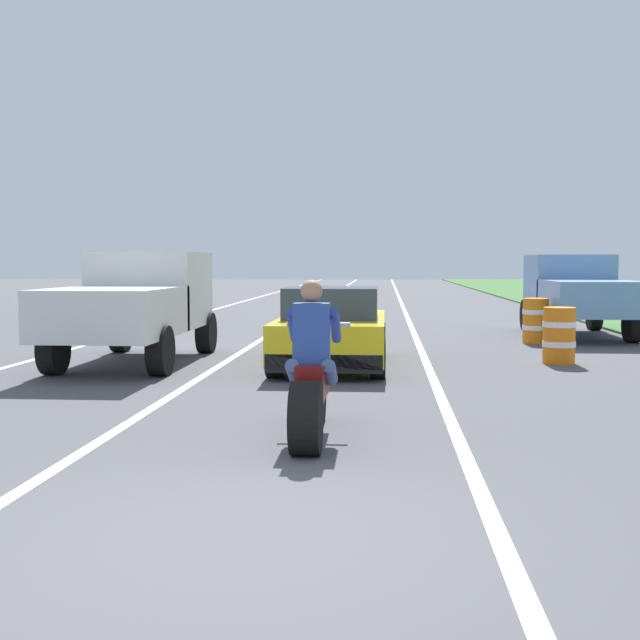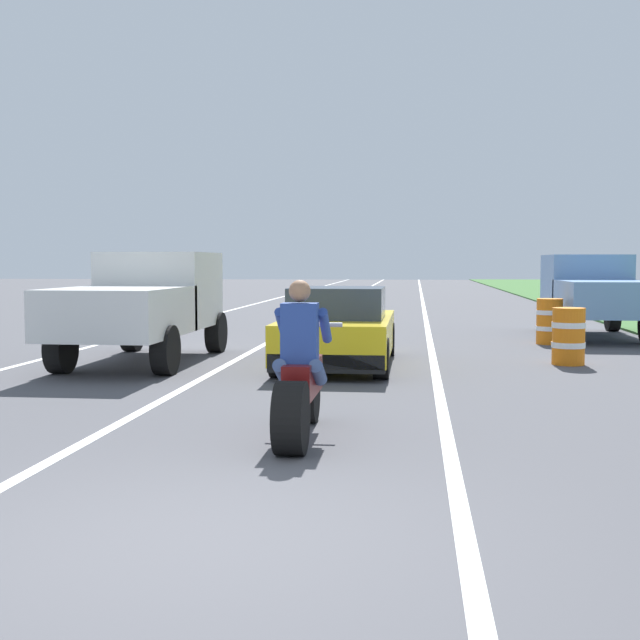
% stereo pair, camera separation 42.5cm
% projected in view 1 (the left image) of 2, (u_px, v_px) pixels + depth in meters
% --- Properties ---
extents(ground_plane, '(160.00, 160.00, 0.00)m').
position_uv_depth(ground_plane, '(218.00, 546.00, 5.19)').
color(ground_plane, '#4C4C51').
extents(lane_stripe_left_solid, '(0.14, 120.00, 0.01)m').
position_uv_depth(lane_stripe_left_solid, '(176.00, 320.00, 25.50)').
color(lane_stripe_left_solid, white).
rests_on(lane_stripe_left_solid, ground).
extents(lane_stripe_right_solid, '(0.14, 120.00, 0.01)m').
position_uv_depth(lane_stripe_right_solid, '(409.00, 321.00, 24.94)').
color(lane_stripe_right_solid, white).
rests_on(lane_stripe_right_solid, ground).
extents(lane_stripe_centre_dashed, '(0.14, 120.00, 0.01)m').
position_uv_depth(lane_stripe_centre_dashed, '(291.00, 321.00, 25.22)').
color(lane_stripe_centre_dashed, white).
rests_on(lane_stripe_centre_dashed, ground).
extents(motorcycle_with_rider, '(0.70, 2.21, 1.62)m').
position_uv_depth(motorcycle_with_rider, '(312.00, 382.00, 8.21)').
color(motorcycle_with_rider, black).
rests_on(motorcycle_with_rider, ground).
extents(sports_car_yellow, '(1.84, 4.30, 1.37)m').
position_uv_depth(sports_car_yellow, '(332.00, 330.00, 14.20)').
color(sports_car_yellow, yellow).
rests_on(sports_car_yellow, ground).
extents(pickup_truck_left_lane_white, '(2.02, 4.80, 1.98)m').
position_uv_depth(pickup_truck_left_lane_white, '(136.00, 301.00, 14.57)').
color(pickup_truck_left_lane_white, silver).
rests_on(pickup_truck_left_lane_white, ground).
extents(pickup_truck_right_shoulder_light_blue, '(2.02, 4.80, 1.98)m').
position_uv_depth(pickup_truck_right_shoulder_light_blue, '(577.00, 291.00, 19.94)').
color(pickup_truck_right_shoulder_light_blue, '#6B93C6').
rests_on(pickup_truck_right_shoulder_light_blue, ground).
extents(construction_barrel_nearest, '(0.58, 0.58, 1.00)m').
position_uv_depth(construction_barrel_nearest, '(559.00, 335.00, 14.53)').
color(construction_barrel_nearest, orange).
rests_on(construction_barrel_nearest, ground).
extents(construction_barrel_mid, '(0.58, 0.58, 1.00)m').
position_uv_depth(construction_barrel_mid, '(536.00, 321.00, 18.18)').
color(construction_barrel_mid, orange).
rests_on(construction_barrel_mid, ground).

